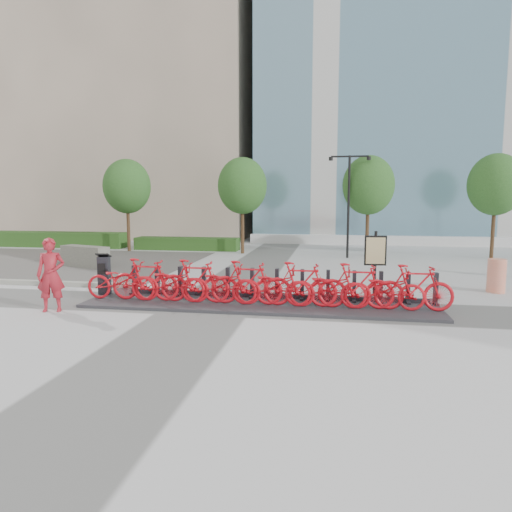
% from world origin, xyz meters
% --- Properties ---
extents(ground, '(120.00, 120.00, 0.00)m').
position_xyz_m(ground, '(0.00, 0.00, 0.00)').
color(ground, silver).
extents(tan_building, '(26.00, 16.00, 30.00)m').
position_xyz_m(tan_building, '(-16.00, 26.00, 15.00)').
color(tan_building, '#C7AF98').
rests_on(tan_building, ground).
extents(glass_building, '(32.00, 16.00, 24.00)m').
position_xyz_m(glass_building, '(14.00, 26.00, 12.00)').
color(glass_building, teal).
rests_on(glass_building, ground).
extents(gravel_patch, '(14.00, 14.00, 0.00)m').
position_xyz_m(gravel_patch, '(-10.00, 7.00, 0.01)').
color(gravel_patch, '#47433E').
rests_on(gravel_patch, ground).
extents(hedge_a, '(10.00, 1.40, 0.90)m').
position_xyz_m(hedge_a, '(-14.00, 13.50, 0.45)').
color(hedge_a, '#234D18').
rests_on(hedge_a, ground).
extents(hedge_b, '(6.00, 1.20, 0.70)m').
position_xyz_m(hedge_b, '(-5.00, 13.20, 0.35)').
color(hedge_b, '#234D18').
rests_on(hedge_b, ground).
extents(tree_0, '(2.60, 2.60, 5.10)m').
position_xyz_m(tree_0, '(-8.00, 12.00, 3.59)').
color(tree_0, brown).
rests_on(tree_0, ground).
extents(tree_1, '(2.60, 2.60, 5.10)m').
position_xyz_m(tree_1, '(-1.50, 12.00, 3.59)').
color(tree_1, brown).
rests_on(tree_1, ground).
extents(tree_2, '(2.60, 2.60, 5.10)m').
position_xyz_m(tree_2, '(5.00, 12.00, 3.59)').
color(tree_2, brown).
rests_on(tree_2, ground).
extents(tree_3, '(2.60, 2.60, 5.10)m').
position_xyz_m(tree_3, '(11.00, 12.00, 3.59)').
color(tree_3, brown).
rests_on(tree_3, ground).
extents(streetlamp, '(2.00, 0.20, 5.00)m').
position_xyz_m(streetlamp, '(4.00, 11.00, 3.13)').
color(streetlamp, black).
rests_on(streetlamp, ground).
extents(dock_pad, '(9.60, 2.40, 0.08)m').
position_xyz_m(dock_pad, '(1.30, 0.30, 0.04)').
color(dock_pad, '#343338').
rests_on(dock_pad, ground).
extents(dock_rail_posts, '(8.74, 0.50, 0.85)m').
position_xyz_m(dock_rail_posts, '(1.72, 0.77, 0.51)').
color(dock_rail_posts, black).
rests_on(dock_rail_posts, dock_pad).
extents(bike_0, '(2.02, 0.71, 1.06)m').
position_xyz_m(bike_0, '(-2.60, -0.05, 0.61)').
color(bike_0, red).
rests_on(bike_0, dock_pad).
extents(bike_1, '(1.96, 0.55, 1.18)m').
position_xyz_m(bike_1, '(-1.88, -0.05, 0.67)').
color(bike_1, red).
rests_on(bike_1, dock_pad).
extents(bike_2, '(2.02, 0.71, 1.06)m').
position_xyz_m(bike_2, '(-1.16, -0.05, 0.61)').
color(bike_2, red).
rests_on(bike_2, dock_pad).
extents(bike_3, '(1.96, 0.55, 1.18)m').
position_xyz_m(bike_3, '(-0.44, -0.05, 0.67)').
color(bike_3, red).
rests_on(bike_3, dock_pad).
extents(bike_4, '(2.02, 0.71, 1.06)m').
position_xyz_m(bike_4, '(0.28, -0.05, 0.61)').
color(bike_4, red).
rests_on(bike_4, dock_pad).
extents(bike_5, '(1.96, 0.55, 1.18)m').
position_xyz_m(bike_5, '(1.00, -0.05, 0.67)').
color(bike_5, red).
rests_on(bike_5, dock_pad).
extents(bike_6, '(2.02, 0.71, 1.06)m').
position_xyz_m(bike_6, '(1.72, -0.05, 0.61)').
color(bike_6, red).
rests_on(bike_6, dock_pad).
extents(bike_7, '(1.96, 0.55, 1.18)m').
position_xyz_m(bike_7, '(2.44, -0.05, 0.67)').
color(bike_7, red).
rests_on(bike_7, dock_pad).
extents(bike_8, '(2.02, 0.71, 1.06)m').
position_xyz_m(bike_8, '(3.16, -0.05, 0.61)').
color(bike_8, red).
rests_on(bike_8, dock_pad).
extents(bike_9, '(1.96, 0.55, 1.18)m').
position_xyz_m(bike_9, '(3.88, -0.05, 0.67)').
color(bike_9, red).
rests_on(bike_9, dock_pad).
extents(bike_10, '(2.02, 0.71, 1.06)m').
position_xyz_m(bike_10, '(4.60, -0.05, 0.61)').
color(bike_10, red).
rests_on(bike_10, dock_pad).
extents(bike_11, '(1.96, 0.55, 1.18)m').
position_xyz_m(bike_11, '(5.32, -0.05, 0.67)').
color(bike_11, red).
rests_on(bike_11, dock_pad).
extents(kiosk, '(0.42, 0.36, 1.24)m').
position_xyz_m(kiosk, '(-3.42, 0.54, 0.68)').
color(kiosk, black).
rests_on(kiosk, dock_pad).
extents(worker_red, '(0.81, 0.66, 1.92)m').
position_xyz_m(worker_red, '(-3.89, -1.34, 0.96)').
color(worker_red, '#A91F2A').
rests_on(worker_red, ground).
extents(construction_barrel, '(0.72, 0.72, 1.05)m').
position_xyz_m(construction_barrel, '(8.33, 3.18, 0.52)').
color(construction_barrel, '#FF3900').
rests_on(construction_barrel, ground).
extents(jersey_barrier, '(2.42, 1.39, 0.90)m').
position_xyz_m(jersey_barrier, '(-7.21, 6.01, 0.45)').
color(jersey_barrier, gray).
rests_on(jersey_barrier, ground).
extents(map_sign, '(0.65, 0.16, 1.96)m').
position_xyz_m(map_sign, '(4.53, 1.96, 1.30)').
color(map_sign, black).
rests_on(map_sign, ground).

